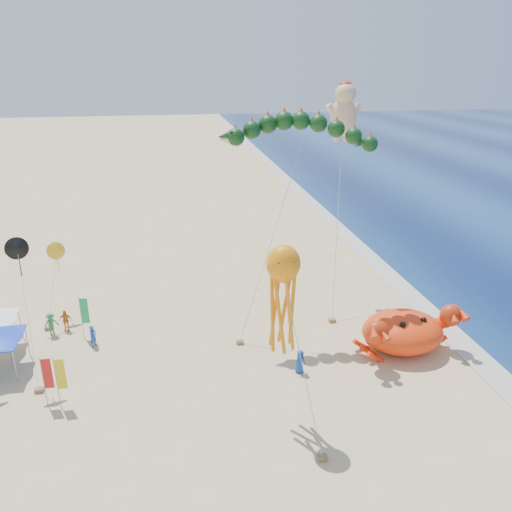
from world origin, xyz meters
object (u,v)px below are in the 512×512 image
Objects in this scene: cherub_kite at (344,111)px; crab_inflatable at (403,331)px; octopus_kite at (283,291)px; dragon_kite at (300,136)px.

crab_inflatable is at bearing -83.46° from cherub_kite.
cherub_kite is at bearing 62.04° from octopus_kite.
crab_inflatable is 0.50× the size of dragon_kite.
dragon_kite is at bearing -131.79° from cherub_kite.
dragon_kite reaches higher than octopus_kite.
dragon_kite is 0.88× the size of cherub_kite.
dragon_kite is at bearing 139.71° from crab_inflatable.
crab_inflatable is 17.10m from cherub_kite.
octopus_kite is at bearing -117.96° from cherub_kite.
cherub_kite is 19.12m from octopus_kite.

